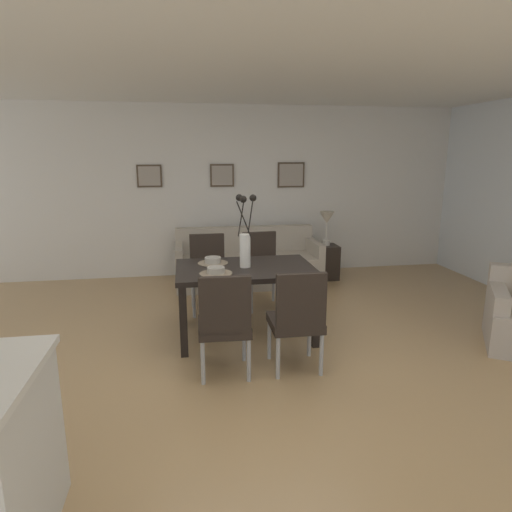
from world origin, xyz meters
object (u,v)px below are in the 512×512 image
at_px(dining_chair_far_right, 261,266).
at_px(framed_picture_left, 149,176).
at_px(dining_chair_near_right, 208,269).
at_px(dining_chair_far_left, 297,316).
at_px(sofa, 248,265).
at_px(framed_picture_center, 222,175).
at_px(centerpiece_vase, 245,240).
at_px(table_lamp, 327,221).
at_px(dining_table, 245,275).
at_px(framed_picture_right, 291,175).
at_px(dining_chair_near_left, 225,320).
at_px(bowl_near_left, 216,270).
at_px(bowl_near_right, 213,260).
at_px(side_table, 325,262).

bearing_deg(dining_chair_far_right, framed_picture_left, 131.66).
distance_m(dining_chair_near_right, dining_chair_far_left, 1.84).
distance_m(sofa, framed_picture_center, 1.44).
bearing_deg(centerpiece_vase, table_lamp, 52.15).
relative_size(centerpiece_vase, table_lamp, 1.44).
bearing_deg(framed_picture_center, dining_table, -90.00).
distance_m(table_lamp, framed_picture_right, 0.95).
bearing_deg(framed_picture_left, sofa, -23.00).
relative_size(dining_chair_far_right, sofa, 0.44).
bearing_deg(table_lamp, dining_table, -127.85).
xyz_separation_m(dining_chair_near_left, framed_picture_left, (-0.79, 3.34, 1.04)).
height_order(dining_chair_far_left, bowl_near_left, dining_chair_far_left).
distance_m(bowl_near_left, bowl_near_right, 0.42).
relative_size(bowl_near_left, framed_picture_right, 0.40).
height_order(centerpiece_vase, framed_picture_right, framed_picture_right).
relative_size(dining_table, table_lamp, 2.75).
xyz_separation_m(bowl_near_left, framed_picture_center, (0.32, 2.70, 0.77)).
bearing_deg(table_lamp, framed_picture_right, 128.30).
xyz_separation_m(sofa, table_lamp, (1.21, 0.05, 0.61)).
bearing_deg(sofa, table_lamp, 2.28).
xyz_separation_m(table_lamp, framed_picture_center, (-1.51, 0.54, 0.66)).
relative_size(bowl_near_right, side_table, 0.33).
relative_size(dining_chair_far_right, table_lamp, 1.80).
bearing_deg(dining_chair_far_left, bowl_near_right, 120.96).
xyz_separation_m(dining_chair_far_left, bowl_near_left, (-0.64, 0.65, 0.27)).
bearing_deg(centerpiece_vase, bowl_near_left, -146.08).
bearing_deg(table_lamp, dining_chair_far_left, -112.84).
distance_m(dining_chair_near_right, sofa, 1.24).
xyz_separation_m(dining_table, sofa, (0.30, 1.90, -0.37)).
height_order(side_table, framed_picture_right, framed_picture_right).
xyz_separation_m(dining_chair_far_right, framed_picture_left, (-1.41, 1.59, 1.04)).
bearing_deg(table_lamp, framed_picture_left, 168.23).
distance_m(sofa, framed_picture_right, 1.61).
height_order(bowl_near_right, table_lamp, table_lamp).
bearing_deg(dining_table, bowl_near_left, -146.17).
height_order(centerpiece_vase, framed_picture_left, framed_picture_left).
bearing_deg(dining_chair_far_left, dining_chair_near_left, 179.36).
height_order(dining_table, centerpiece_vase, centerpiece_vase).
relative_size(dining_table, bowl_near_right, 8.24).
height_order(bowl_near_left, framed_picture_center, framed_picture_center).
height_order(bowl_near_right, framed_picture_left, framed_picture_left).
bearing_deg(framed_picture_right, centerpiece_vase, -113.56).
xyz_separation_m(dining_chair_near_right, dining_chair_far_right, (0.66, 0.04, 0.00)).
bearing_deg(bowl_near_left, dining_chair_near_left, -88.32).
xyz_separation_m(dining_chair_near_right, framed_picture_right, (1.42, 1.63, 1.04)).
relative_size(table_lamp, framed_picture_left, 1.40).
xyz_separation_m(dining_chair_far_left, dining_chair_far_right, (0.00, 1.76, 0.00)).
relative_size(dining_chair_far_left, side_table, 1.77).
height_order(dining_chair_near_left, dining_chair_near_right, same).
distance_m(dining_table, dining_chair_near_left, 0.92).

